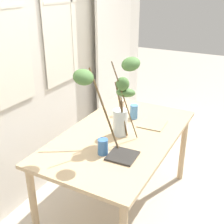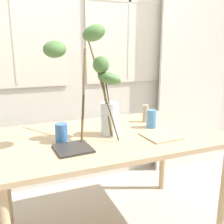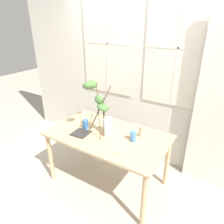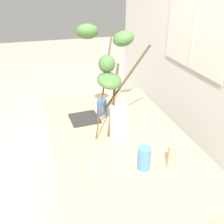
{
  "view_description": "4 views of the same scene",
  "coord_description": "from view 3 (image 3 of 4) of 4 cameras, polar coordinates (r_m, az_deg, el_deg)",
  "views": [
    {
      "loc": [
        -1.97,
        -0.98,
        1.96
      ],
      "look_at": [
        -0.05,
        0.05,
        0.99
      ],
      "focal_mm": 46.95,
      "sensor_mm": 36.0,
      "label": 1
    },
    {
      "loc": [
        -0.63,
        -1.59,
        1.37
      ],
      "look_at": [
        0.0,
        -0.03,
        0.94
      ],
      "focal_mm": 41.81,
      "sensor_mm": 36.0,
      "label": 2
    },
    {
      "loc": [
        1.25,
        -1.88,
        2.11
      ],
      "look_at": [
        0.08,
        -0.02,
        1.12
      ],
      "focal_mm": 32.56,
      "sensor_mm": 36.0,
      "label": 3
    },
    {
      "loc": [
        1.39,
        -0.47,
        1.72
      ],
      "look_at": [
        -0.03,
        -0.04,
        0.95
      ],
      "focal_mm": 41.65,
      "sensor_mm": 36.0,
      "label": 4
    }
  ],
  "objects": [
    {
      "name": "plate_square_right",
      "position": [
        2.36,
        2.64,
        -9.95
      ],
      "size": [
        0.24,
        0.24,
        0.01
      ],
      "primitive_type": "cube",
      "rotation": [
        0.0,
        0.0,
        0.06
      ],
      "color": "tan",
      "rests_on": "dining_table"
    },
    {
      "name": "drinking_glass_blue_right",
      "position": [
        2.46,
        5.95,
        -6.75
      ],
      "size": [
        0.08,
        0.08,
        0.13
      ],
      "primitive_type": "cylinder",
      "color": "#4C84BC",
      "rests_on": "dining_table"
    },
    {
      "name": "dining_table",
      "position": [
        2.67,
        -1.22,
        -7.88
      ],
      "size": [
        1.53,
        0.89,
        0.78
      ],
      "color": "tan",
      "rests_on": "ground"
    },
    {
      "name": "drinking_glass_blue_left",
      "position": [
        2.75,
        -7.48,
        -3.42
      ],
      "size": [
        0.08,
        0.08,
        0.12
      ],
      "primitive_type": "cylinder",
      "color": "#386BAD",
      "rests_on": "dining_table"
    },
    {
      "name": "ground",
      "position": [
        3.09,
        -1.1,
        -18.73
      ],
      "size": [
        14.0,
        14.0,
        0.0
      ],
      "primitive_type": "plane",
      "color": "#B7AD9E"
    },
    {
      "name": "pillar_candle",
      "position": [
        2.57,
        8.11,
        -5.41
      ],
      "size": [
        0.05,
        0.05,
        0.15
      ],
      "color": "tan",
      "rests_on": "dining_table"
    },
    {
      "name": "plate_square_left",
      "position": [
        2.66,
        -8.79,
        -5.89
      ],
      "size": [
        0.22,
        0.22,
        0.01
      ],
      "primitive_type": "cube",
      "rotation": [
        0.0,
        0.0,
        0.06
      ],
      "color": "#2D2B28",
      "rests_on": "dining_table"
    },
    {
      "name": "back_wall_with_windows",
      "position": [
        3.1,
        8.05,
        13.08
      ],
      "size": [
        4.57,
        0.14,
        3.01
      ],
      "color": "beige",
      "rests_on": "ground"
    },
    {
      "name": "vase_with_branches",
      "position": [
        2.5,
        -3.37,
        1.38
      ],
      "size": [
        0.51,
        0.49,
        0.74
      ],
      "color": "silver",
      "rests_on": "dining_table"
    }
  ]
}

